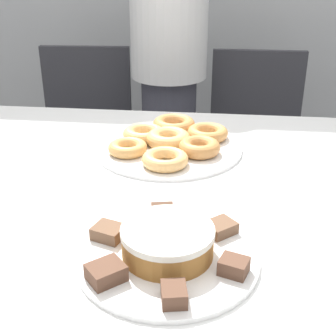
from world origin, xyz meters
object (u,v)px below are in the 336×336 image
Objects in this scene: plate_cake at (168,256)px; plate_donuts at (168,147)px; person_standing at (169,58)px; office_chair_left at (85,156)px; office_chair_right at (254,164)px; frosted_cake at (168,241)px.

plate_cake is 0.49m from plate_donuts.
person_standing reaches higher than office_chair_left.
plate_cake is 0.81× the size of plate_donuts.
office_chair_left is 1.00× the size of office_chair_right.
office_chair_right is at bearing -3.66° from office_chair_left.
office_chair_left is at bearing -176.64° from person_standing.
frosted_cake reaches higher than plate_donuts.
person_standing is 1.84× the size of office_chair_left.
person_standing reaches higher than frosted_cake.
frosted_cake is at bearing -70.64° from office_chair_left.
office_chair_left is 5.29× the size of frosted_cake.
office_chair_left is (-0.38, -0.02, -0.45)m from person_standing.
office_chair_right is 2.67× the size of plate_cake.
plate_cake is 1.98× the size of frosted_cake.
plate_donuts is at bearing -112.79° from office_chair_right.
plate_cake is (-0.24, -1.20, 0.37)m from office_chair_right.
office_chair_right is (0.37, -0.02, -0.45)m from person_standing.
frosted_cake is (0.51, -1.20, 0.40)m from office_chair_left.
plate_donuts is (-0.30, -0.71, 0.37)m from office_chair_right.
plate_cake is at bearing -70.64° from office_chair_left.
person_standing reaches higher than office_chair_right.
plate_cake is at bearing 0.00° from frosted_cake.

